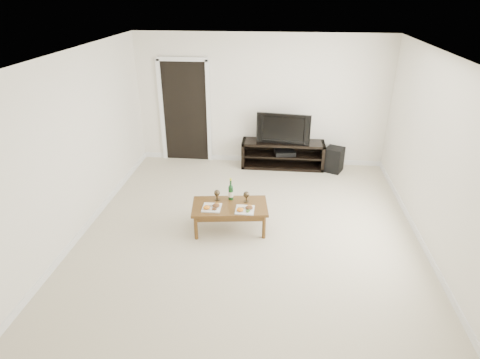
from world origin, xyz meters
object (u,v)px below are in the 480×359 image
Objects in this scene: television at (284,127)px; subwoofer at (334,160)px; coffee_table at (230,217)px; media_console at (283,154)px.

television is 2.14× the size of subwoofer.
television is at bearing 72.30° from coffee_table.
coffee_table is at bearing -100.36° from television.
television is 2.64m from coffee_table.
subwoofer is at bearing 2.06° from television.
subwoofer is at bearing 52.54° from coffee_table.
media_console is at bearing -172.66° from television.
subwoofer is 0.44× the size of coffee_table.
media_console is 0.58m from television.
media_console is 1.48× the size of coffee_table.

